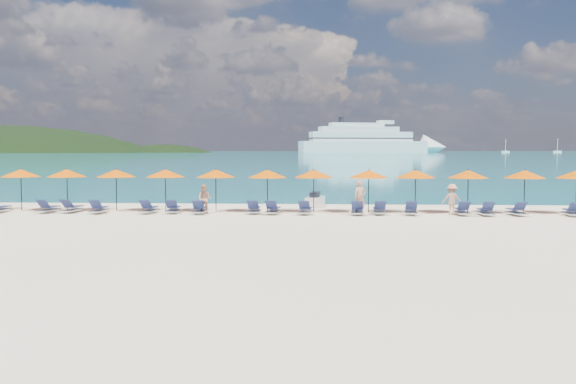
{
  "coord_description": "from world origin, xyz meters",
  "views": [
    {
      "loc": [
        1.9,
        -28.39,
        3.31
      ],
      "look_at": [
        0.0,
        3.0,
        1.2
      ],
      "focal_mm": 40.0,
      "sensor_mm": 36.0,
      "label": 1
    }
  ],
  "objects": [
    {
      "name": "lounger_8",
      "position": [
        -4.58,
        3.88,
        0.24
      ],
      "size": [
        0.71,
        1.73,
        0.66
      ],
      "rotation": [
        0.0,
        0.0,
        0.06
      ],
      "color": "silver",
      "rests_on": "ground"
    },
    {
      "name": "headland_small",
      "position": [
        -150.0,
        560.0,
        -35.0
      ],
      "size": [
        162.0,
        126.0,
        85.5
      ],
      "color": "black",
      "rests_on": "ground"
    },
    {
      "name": "lounger_4",
      "position": [
        -11.36,
        4.11,
        0.24
      ],
      "size": [
        0.79,
        1.75,
        0.66
      ],
      "rotation": [
        0.0,
        0.0,
        -0.1
      ],
      "color": "silver",
      "rests_on": "ground"
    },
    {
      "name": "umbrella_5",
      "position": [
        -3.97,
        5.25,
        2.02
      ],
      "size": [
        2.1,
        2.1,
        2.28
      ],
      "color": "black",
      "rests_on": "ground"
    },
    {
      "name": "lounger_7",
      "position": [
        -6.01,
        4.12,
        0.24
      ],
      "size": [
        0.76,
        1.75,
        0.66
      ],
      "rotation": [
        0.0,
        0.0,
        0.09
      ],
      "color": "silver",
      "rests_on": "ground"
    },
    {
      "name": "umbrella_3",
      "position": [
        -9.37,
        5.27,
        2.02
      ],
      "size": [
        2.1,
        2.1,
        2.28
      ],
      "color": "black",
      "rests_on": "ground"
    },
    {
      "name": "sailboat_far",
      "position": [
        202.41,
        543.67,
        1.27
      ],
      "size": [
        6.75,
        2.25,
        12.37
      ],
      "color": "silver",
      "rests_on": "ground"
    },
    {
      "name": "umbrella_11",
      "position": [
        12.07,
        5.21,
        2.02
      ],
      "size": [
        2.1,
        2.1,
        2.28
      ],
      "color": "black",
      "rests_on": "ground"
    },
    {
      "name": "lounger_6",
      "position": [
        -7.25,
        4.02,
        0.24
      ],
      "size": [
        0.7,
        1.73,
        0.66
      ],
      "rotation": [
        0.0,
        0.0,
        -0.05
      ],
      "color": "silver",
      "rests_on": "ground"
    },
    {
      "name": "lounger_16",
      "position": [
        9.79,
        3.82,
        0.24
      ],
      "size": [
        0.64,
        1.71,
        0.66
      ],
      "rotation": [
        0.0,
        0.0,
        -0.01
      ],
      "color": "silver",
      "rests_on": "ground"
    },
    {
      "name": "lounger_9",
      "position": [
        -1.82,
        4.12,
        0.24
      ],
      "size": [
        0.64,
        1.71,
        0.66
      ],
      "rotation": [
        0.0,
        0.0,
        0.01
      ],
      "color": "silver",
      "rests_on": "ground"
    },
    {
      "name": "lounger_3",
      "position": [
        -12.55,
        3.96,
        0.24
      ],
      "size": [
        0.78,
        1.75,
        0.66
      ],
      "rotation": [
        0.0,
        0.0,
        -0.09
      ],
      "color": "silver",
      "rests_on": "ground"
    },
    {
      "name": "lounger_12",
      "position": [
        3.45,
        3.85,
        0.24
      ],
      "size": [
        0.74,
        1.74,
        0.66
      ],
      "rotation": [
        0.0,
        0.0,
        -0.07
      ],
      "color": "silver",
      "rests_on": "ground"
    },
    {
      "name": "umbrella_9",
      "position": [
        6.52,
        5.3,
        2.02
      ],
      "size": [
        2.1,
        2.1,
        2.28
      ],
      "color": "black",
      "rests_on": "ground"
    },
    {
      "name": "umbrella_8",
      "position": [
        4.08,
        5.17,
        2.02
      ],
      "size": [
        2.1,
        2.1,
        2.28
      ],
      "color": "black",
      "rests_on": "ground"
    },
    {
      "name": "sea",
      "position": [
        0.0,
        660.0,
        0.01
      ],
      "size": [
        1600.0,
        1300.0,
        0.01
      ],
      "primitive_type": "cube",
      "color": "#1FA9B2",
      "rests_on": "ground"
    },
    {
      "name": "lounger_18",
      "position": [
        14.0,
        3.89,
        0.24
      ],
      "size": [
        0.78,
        1.75,
        0.66
      ],
      "rotation": [
        0.0,
        0.0,
        -0.1
      ],
      "color": "silver",
      "rests_on": "ground"
    },
    {
      "name": "beachgoer_c",
      "position": [
        8.21,
        4.26,
        0.78
      ],
      "size": [
        1.07,
        0.62,
        1.56
      ],
      "primitive_type": "imported",
      "rotation": [
        0.0,
        0.0,
        2.99
      ],
      "color": "tan",
      "rests_on": "ground"
    },
    {
      "name": "beachgoer_b",
      "position": [
        -4.39,
        4.17,
        0.74
      ],
      "size": [
        0.79,
        0.55,
        1.49
      ],
      "primitive_type": "imported",
      "rotation": [
        0.0,
        0.0,
        -0.2
      ],
      "color": "tan",
      "rests_on": "ground"
    },
    {
      "name": "ground",
      "position": [
        0.0,
        0.0,
        0.0
      ],
      "size": [
        1400.0,
        1400.0,
        0.0
      ],
      "primitive_type": "plane",
      "color": "beige"
    },
    {
      "name": "lounger_14",
      "position": [
        6.13,
        4.02,
        0.24
      ],
      "size": [
        0.74,
        1.74,
        0.66
      ],
      "rotation": [
        0.0,
        0.0,
        -0.07
      ],
      "color": "silver",
      "rests_on": "ground"
    },
    {
      "name": "beachgoer_a",
      "position": [
        3.59,
        4.05,
        0.87
      ],
      "size": [
        0.73,
        0.59,
        1.74
      ],
      "primitive_type": "imported",
      "rotation": [
        0.0,
        0.0,
        0.3
      ],
      "color": "tan",
      "rests_on": "ground"
    },
    {
      "name": "lounger_5",
      "position": [
        -9.83,
        3.86,
        0.24
      ],
      "size": [
        0.68,
        1.72,
        0.66
      ],
      "rotation": [
        0.0,
        0.0,
        0.03
      ],
      "color": "silver",
      "rests_on": "ground"
    },
    {
      "name": "umbrella_6",
      "position": [
        -1.21,
        5.06,
        2.02
      ],
      "size": [
        2.1,
        2.1,
        2.28
      ],
      "color": "black",
      "rests_on": "ground"
    },
    {
      "name": "lounger_10",
      "position": [
        -0.83,
        3.98,
        0.24
      ],
      "size": [
        0.77,
        1.75,
        0.66
      ],
      "rotation": [
        0.0,
        0.0,
        -0.09
      ],
      "color": "silver",
      "rests_on": "ground"
    },
    {
      "name": "umbrella_4",
      "position": [
        -6.7,
        5.31,
        2.02
      ],
      "size": [
        2.1,
        2.1,
        2.28
      ],
      "color": "black",
      "rests_on": "ground"
    },
    {
      "name": "umbrella_7",
      "position": [
        1.22,
        5.28,
        2.02
      ],
      "size": [
        2.1,
        2.1,
        2.28
      ],
      "color": "black",
      "rests_on": "ground"
    },
    {
      "name": "sailboat_near",
      "position": [
        152.7,
        524.28,
        1.2
      ],
      "size": [
        6.38,
        2.13,
        11.7
      ],
      "color": "silver",
      "rests_on": "ground"
    },
    {
      "name": "umbrella_1",
      "position": [
        -14.57,
        5.18,
        2.02
      ],
      "size": [
        2.1,
        2.1,
        2.28
      ],
      "color": "black",
      "rests_on": "ground"
    },
    {
      "name": "lounger_15",
      "position": [
        8.67,
        4.04,
        0.24
      ],
      "size": [
        0.64,
        1.71,
        0.66
      ],
      "rotation": [
        0.0,
        0.0,
        -0.01
      ],
      "color": "silver",
      "rests_on": "ground"
    },
    {
      "name": "umbrella_10",
      "position": [
        9.19,
        5.14,
        2.02
      ],
      "size": [
        2.1,
        2.1,
        2.28
      ],
      "color": "black",
      "rests_on": "ground"
    },
    {
      "name": "lounger_11",
      "position": [
        0.83,
        3.91,
        0.24
      ],
      "size": [
        0.76,
        1.75,
        0.66
      ],
      "rotation": [
        0.0,
        0.0,
        -0.09
      ],
      "color": "silver",
      "rests_on": "ground"
    },
    {
      "name": "jetski",
      "position": [
        1.23,
        8.61,
        0.33
      ],
      "size": [
        1.15,
        2.37,
        0.81
      ],
      "rotation": [
        0.0,
        0.0,
        -0.14
      ],
      "color": "silver",
      "rests_on": "ground"
    },
    {
      "name": "umbrella_2",
      "position": [
        -12.04,
        5.21,
        2.02
      ],
      "size": [
        2.1,
        2.1,
        2.28
      ],
      "color": "black",
      "rests_on": "ground"
    },
    {
      "name": "lounger_17",
      "position": [
        11.34,
        3.99,
        0.24
      ],
      "size": [
        0.74,
        1.74,
        0.66
      ],
      "rotation": [
        0.0,
        0.0,
        0.07
      ],
      "color": "silver",
      "rests_on": "ground"
    },
    {
      "name": "lounger_13",
      "position": [
        4.56,
        4.05,
        0.24
      ],
      "size": [
        0.63,
        1.7,
        0.66
      ],
      "rotation": [
        0.0,
        0.0,
        -0.01
      ],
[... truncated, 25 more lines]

